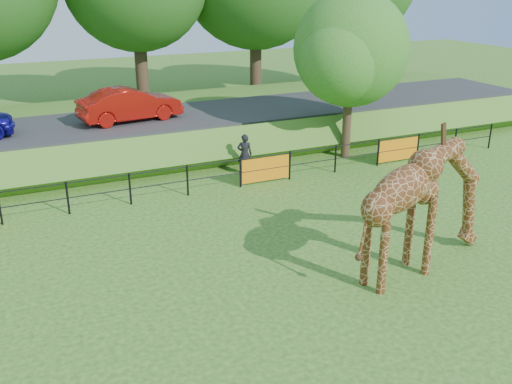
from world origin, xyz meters
TOP-DOWN VIEW (x-y plane):
  - ground at (0.00, 0.00)m, footprint 90.00×90.00m
  - giraffe at (3.87, 0.45)m, footprint 4.84×1.86m
  - perimeter_fence at (0.00, 8.00)m, footprint 28.07×0.10m
  - embankment at (0.00, 15.50)m, footprint 40.00×9.00m
  - road at (0.00, 14.00)m, footprint 40.00×5.00m
  - car_red at (-0.54, 13.86)m, footprint 4.45×2.10m
  - visitor at (2.73, 9.31)m, footprint 0.68×0.58m
  - tree_east at (7.60, 9.63)m, footprint 5.40×4.71m

SIDE VIEW (x-z plane):
  - ground at x=0.00m, z-range 0.00..0.00m
  - perimeter_fence at x=0.00m, z-range 0.00..1.10m
  - embankment at x=0.00m, z-range 0.00..1.30m
  - visitor at x=2.73m, z-range 0.00..1.58m
  - road at x=0.00m, z-range 1.30..1.42m
  - giraffe at x=3.87m, z-range 0.00..3.40m
  - car_red at x=-0.54m, z-range 1.42..2.83m
  - tree_east at x=7.60m, z-range 0.90..7.66m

